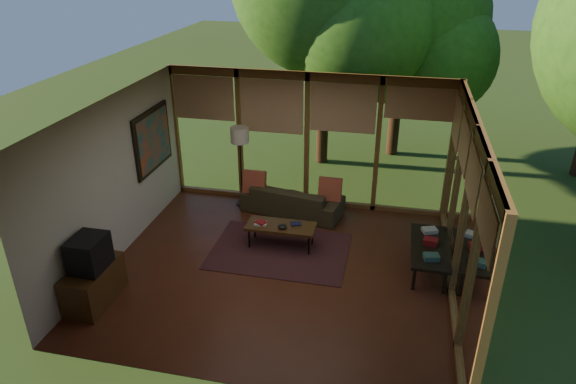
% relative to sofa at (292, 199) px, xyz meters
% --- Properties ---
extents(floor, '(5.50, 5.50, 0.00)m').
position_rel_sofa_xyz_m(floor, '(0.19, -2.00, -0.29)').
color(floor, '#592917').
rests_on(floor, ground).
extents(ceiling, '(5.50, 5.50, 0.00)m').
position_rel_sofa_xyz_m(ceiling, '(0.19, -2.00, 2.41)').
color(ceiling, white).
rests_on(ceiling, ground).
extents(wall_left, '(0.04, 5.00, 2.70)m').
position_rel_sofa_xyz_m(wall_left, '(-2.56, -2.00, 1.06)').
color(wall_left, beige).
rests_on(wall_left, ground).
extents(wall_front, '(5.50, 0.04, 2.70)m').
position_rel_sofa_xyz_m(wall_front, '(0.19, -4.50, 1.06)').
color(wall_front, beige).
rests_on(wall_front, ground).
extents(window_wall_back, '(5.50, 0.12, 2.70)m').
position_rel_sofa_xyz_m(window_wall_back, '(0.19, 0.50, 1.06)').
color(window_wall_back, brown).
rests_on(window_wall_back, ground).
extents(window_wall_right, '(0.12, 5.00, 2.70)m').
position_rel_sofa_xyz_m(window_wall_right, '(2.94, -2.00, 1.06)').
color(window_wall_right, brown).
rests_on(window_wall_right, ground).
extents(tree_ne, '(3.85, 3.85, 5.17)m').
position_rel_sofa_xyz_m(tree_ne, '(1.82, 3.75, 2.95)').
color(tree_ne, '#372114').
rests_on(tree_ne, ground).
extents(rug, '(2.35, 1.67, 0.01)m').
position_rel_sofa_xyz_m(rug, '(0.09, -1.45, -0.28)').
color(rug, maroon).
rests_on(rug, floor).
extents(sofa, '(2.08, 1.12, 0.57)m').
position_rel_sofa_xyz_m(sofa, '(0.00, 0.00, 0.00)').
color(sofa, '#3B331D').
rests_on(sofa, floor).
extents(pillow_left, '(0.45, 0.24, 0.47)m').
position_rel_sofa_xyz_m(pillow_left, '(-0.75, -0.05, 0.32)').
color(pillow_left, maroon).
rests_on(pillow_left, sofa).
extents(pillow_right, '(0.44, 0.24, 0.46)m').
position_rel_sofa_xyz_m(pillow_right, '(0.75, -0.05, 0.31)').
color(pillow_right, maroon).
rests_on(pillow_right, sofa).
extents(ct_book_lower, '(0.23, 0.18, 0.03)m').
position_rel_sofa_xyz_m(ct_book_lower, '(-0.28, -1.34, 0.15)').
color(ct_book_lower, '#B5ACA4').
rests_on(ct_book_lower, coffee_table).
extents(ct_book_upper, '(0.22, 0.20, 0.03)m').
position_rel_sofa_xyz_m(ct_book_upper, '(-0.28, -1.34, 0.18)').
color(ct_book_upper, maroon).
rests_on(ct_book_upper, coffee_table).
extents(ct_book_side, '(0.22, 0.19, 0.03)m').
position_rel_sofa_xyz_m(ct_book_side, '(0.32, -1.21, 0.15)').
color(ct_book_side, '#161933').
rests_on(ct_book_side, coffee_table).
extents(ct_bowl, '(0.16, 0.16, 0.07)m').
position_rel_sofa_xyz_m(ct_bowl, '(0.12, -1.39, 0.17)').
color(ct_bowl, black).
rests_on(ct_bowl, coffee_table).
extents(media_cabinet, '(0.50, 1.00, 0.60)m').
position_rel_sofa_xyz_m(media_cabinet, '(-2.28, -3.38, 0.01)').
color(media_cabinet, '#4B2E14').
rests_on(media_cabinet, floor).
extents(television, '(0.45, 0.55, 0.50)m').
position_rel_sofa_xyz_m(television, '(-2.26, -3.38, 0.56)').
color(television, black).
rests_on(television, media_cabinet).
extents(console_book_a, '(0.26, 0.21, 0.08)m').
position_rel_sofa_xyz_m(console_book_a, '(2.59, -1.87, 0.21)').
color(console_book_a, '#31564E').
rests_on(console_book_a, side_console).
extents(console_book_b, '(0.25, 0.20, 0.10)m').
position_rel_sofa_xyz_m(console_book_b, '(2.59, -1.42, 0.22)').
color(console_book_b, maroon).
rests_on(console_book_b, side_console).
extents(console_book_c, '(0.29, 0.25, 0.07)m').
position_rel_sofa_xyz_m(console_book_c, '(2.59, -1.02, 0.20)').
color(console_book_c, '#B5ACA4').
rests_on(console_book_c, side_console).
extents(floor_lamp, '(0.36, 0.36, 1.65)m').
position_rel_sofa_xyz_m(floor_lamp, '(-1.08, 0.14, 1.12)').
color(floor_lamp, black).
rests_on(floor_lamp, floor).
extents(coffee_table, '(1.20, 0.50, 0.43)m').
position_rel_sofa_xyz_m(coffee_table, '(0.07, -1.29, 0.10)').
color(coffee_table, '#4B2E14').
rests_on(coffee_table, floor).
extents(side_console, '(0.60, 1.40, 0.46)m').
position_rel_sofa_xyz_m(side_console, '(2.59, -1.47, 0.12)').
color(side_console, black).
rests_on(side_console, floor).
extents(wall_painting, '(0.06, 1.35, 1.15)m').
position_rel_sofa_xyz_m(wall_painting, '(-2.53, -0.60, 1.26)').
color(wall_painting, black).
rests_on(wall_painting, wall_left).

